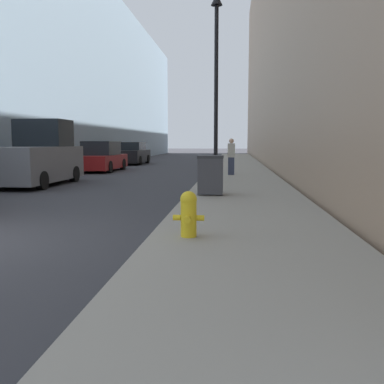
{
  "coord_description": "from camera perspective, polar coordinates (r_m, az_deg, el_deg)",
  "views": [
    {
      "loc": [
        4.94,
        -6.0,
        1.62
      ],
      "look_at": [
        2.85,
        15.9,
        -0.96
      ],
      "focal_mm": 40.0,
      "sensor_mm": 36.0,
      "label": 1
    }
  ],
  "objects": [
    {
      "name": "fire_hydrant",
      "position": [
        6.65,
        -0.46,
        -2.79
      ],
      "size": [
        0.49,
        0.38,
        0.72
      ],
      "color": "yellow",
      "rests_on": "sidewalk_right"
    },
    {
      "name": "pickup_truck",
      "position": [
        17.24,
        -19.97,
        4.29
      ],
      "size": [
        2.09,
        4.85,
        2.49
      ],
      "color": "slate",
      "rests_on": "ground"
    },
    {
      "name": "trash_bin",
      "position": [
        11.99,
        2.49,
        2.34
      ],
      "size": [
        0.71,
        0.66,
        1.1
      ],
      "color": "#3D3D42",
      "rests_on": "sidewalk_right"
    },
    {
      "name": "building_right_stone",
      "position": [
        33.96,
        20.3,
        19.96
      ],
      "size": [
        12.0,
        60.0,
        19.29
      ],
      "color": "#9E7F66",
      "rests_on": "ground"
    },
    {
      "name": "building_left_glass",
      "position": [
        35.88,
        -20.77,
        14.46
      ],
      "size": [
        12.0,
        60.0,
        13.47
      ],
      "color": "#849EB2",
      "rests_on": "ground"
    },
    {
      "name": "lamppost",
      "position": [
        15.87,
        3.25,
        15.53
      ],
      "size": [
        0.41,
        0.41,
        6.65
      ],
      "color": "black",
      "rests_on": "sidewalk_right"
    },
    {
      "name": "pedestrian_on_sidewalk",
      "position": [
        19.32,
        5.26,
        4.71
      ],
      "size": [
        0.33,
        0.21,
        1.63
      ],
      "color": "#2D3347",
      "rests_on": "sidewalk_right"
    },
    {
      "name": "parked_sedan_far",
      "position": [
        31.71,
        -7.97,
        5.05
      ],
      "size": [
        1.89,
        4.67,
        1.61
      ],
      "color": "black",
      "rests_on": "ground"
    },
    {
      "name": "sidewalk_right",
      "position": [
        24.05,
        6.24,
        2.96
      ],
      "size": [
        3.29,
        60.0,
        0.15
      ],
      "color": "gray",
      "rests_on": "ground"
    },
    {
      "name": "parked_sedan_near",
      "position": [
        24.37,
        -11.96,
        4.5
      ],
      "size": [
        1.88,
        4.63,
        1.65
      ],
      "color": "maroon",
      "rests_on": "ground"
    }
  ]
}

